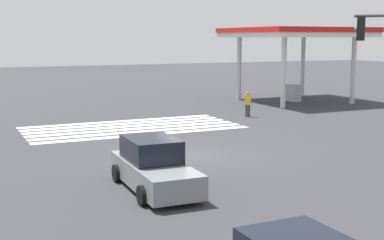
# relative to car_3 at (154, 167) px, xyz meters

# --- Properties ---
(ground_plane) EXTENTS (147.72, 147.72, 0.00)m
(ground_plane) POSITION_rel_car_3_xyz_m (-3.22, -4.00, -0.74)
(ground_plane) COLOR #333338
(crosswalk_markings) EXTENTS (11.61, 5.35, 0.01)m
(crosswalk_markings) POSITION_rel_car_3_xyz_m (-3.22, -11.76, -0.74)
(crosswalk_markings) COLOR silver
(crosswalk_markings) RESTS_ON ground_plane
(car_3) EXTENTS (2.06, 4.60, 1.65)m
(car_3) POSITION_rel_car_3_xyz_m (0.00, 0.00, 0.00)
(car_3) COLOR gray
(car_3) RESTS_ON ground_plane
(gas_station_canopy) EXTENTS (8.99, 8.99, 5.61)m
(gas_station_canopy) POSITION_rel_car_3_xyz_m (-18.45, -18.23, 4.32)
(gas_station_canopy) COLOR silver
(gas_station_canopy) RESTS_ON ground_plane
(pedestrian) EXTENTS (0.41, 0.40, 1.58)m
(pedestrian) POSITION_rel_car_3_xyz_m (-10.99, -12.56, 0.13)
(pedestrian) COLOR #38383D
(pedestrian) RESTS_ON ground_plane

